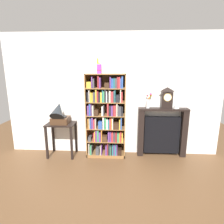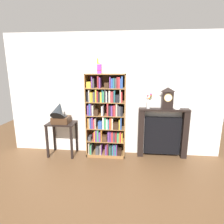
% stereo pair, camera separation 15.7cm
% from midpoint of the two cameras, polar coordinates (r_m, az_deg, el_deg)
% --- Properties ---
extents(ground_plane, '(7.64, 6.40, 0.02)m').
position_cam_midpoint_polar(ground_plane, '(4.19, -2.98, -13.54)').
color(ground_plane, brown).
extents(wall_back, '(4.64, 0.08, 2.60)m').
position_cam_midpoint_polar(wall_back, '(4.06, -1.05, 5.05)').
color(wall_back, silver).
rests_on(wall_back, ground).
extents(bookshelf, '(0.82, 0.33, 1.77)m').
position_cam_midpoint_polar(bookshelf, '(3.95, -2.93, -1.78)').
color(bookshelf, olive).
rests_on(bookshelf, ground).
extents(cup_stack, '(0.09, 0.09, 0.31)m').
position_cam_midpoint_polar(cup_stack, '(3.85, -5.18, 13.90)').
color(cup_stack, purple).
rests_on(cup_stack, bookshelf).
extents(side_table_left, '(0.59, 0.44, 0.73)m').
position_cam_midpoint_polar(side_table_left, '(4.22, -16.20, -5.80)').
color(side_table_left, black).
rests_on(side_table_left, ground).
extents(gramophone, '(0.35, 0.48, 0.53)m').
position_cam_midpoint_polar(gramophone, '(4.04, -16.89, -0.56)').
color(gramophone, '#472D1C').
rests_on(gramophone, side_table_left).
extents(fireplace_mantel, '(1.03, 0.20, 1.06)m').
position_cam_midpoint_polar(fireplace_mantel, '(4.19, 13.89, -6.07)').
color(fireplace_mantel, black).
rests_on(fireplace_mantel, ground).
extents(mantel_clock, '(0.22, 0.15, 0.44)m').
position_cam_midpoint_polar(mantel_clock, '(4.00, 15.28, 4.19)').
color(mantel_clock, black).
rests_on(mantel_clock, fireplace_mantel).
extents(flower_vase, '(0.12, 0.12, 0.32)m').
position_cam_midpoint_polar(flower_vase, '(3.96, 9.91, 3.25)').
color(flower_vase, silver).
rests_on(flower_vase, fireplace_mantel).
extents(teacup_with_saucer, '(0.13, 0.12, 0.05)m').
position_cam_midpoint_polar(teacup_with_saucer, '(4.08, 17.89, 1.37)').
color(teacup_with_saucer, white).
rests_on(teacup_with_saucer, fireplace_mantel).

